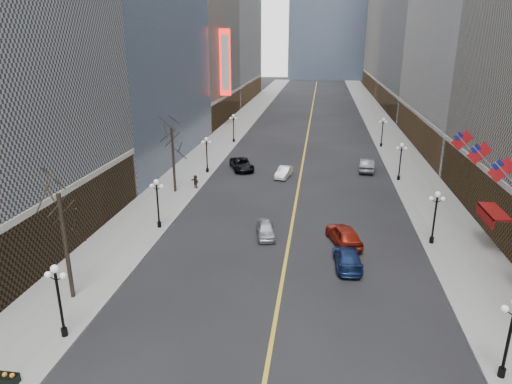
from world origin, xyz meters
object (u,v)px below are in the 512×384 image
(streetlamp_east_3, at_px, (383,129))
(car_nb_near, at_px, (266,229))
(streetlamp_west_3, at_px, (234,125))
(car_nb_far, at_px, (242,164))
(streetlamp_east_1, at_px, (435,212))
(streetlamp_west_2, at_px, (207,151))
(car_nb_mid, at_px, (284,172))
(car_sb_far, at_px, (367,165))
(streetlamp_east_0, at_px, (511,330))
(streetlamp_west_0, at_px, (58,294))
(streetlamp_west_1, at_px, (157,198))
(streetlamp_east_2, at_px, (401,158))
(car_sb_near, at_px, (348,258))
(car_sb_mid, at_px, (344,235))

(streetlamp_east_3, xyz_separation_m, car_nb_near, (-13.89, -36.31, -2.25))
(streetlamp_west_3, bearing_deg, car_nb_far, -75.56)
(streetlamp_east_1, xyz_separation_m, streetlamp_east_3, (0.00, 36.00, 0.00))
(streetlamp_east_1, bearing_deg, streetlamp_west_2, 142.67)
(car_nb_mid, height_order, car_sb_far, car_sb_far)
(streetlamp_west_2, distance_m, car_nb_near, 20.85)
(streetlamp_east_0, bearing_deg, streetlamp_west_3, 114.41)
(streetlamp_west_0, distance_m, streetlamp_west_3, 52.00)
(streetlamp_west_0, distance_m, streetlamp_west_1, 16.00)
(streetlamp_east_0, xyz_separation_m, car_sb_far, (-3.42, 37.98, -2.07))
(streetlamp_east_2, height_order, streetlamp_west_2, same)
(streetlamp_east_3, distance_m, car_sb_near, 41.55)
(streetlamp_east_0, bearing_deg, car_sb_far, 95.15)
(streetlamp_west_1, bearing_deg, car_sb_near, -16.50)
(streetlamp_east_0, relative_size, streetlamp_east_1, 1.00)
(streetlamp_west_2, bearing_deg, car_sb_mid, -49.16)
(streetlamp_east_2, bearing_deg, streetlamp_west_1, -142.67)
(streetlamp_west_1, bearing_deg, streetlamp_east_1, 0.00)
(streetlamp_east_1, xyz_separation_m, car_sb_near, (-7.14, -4.88, -2.21))
(car_sb_mid, relative_size, car_sb_far, 0.96)
(streetlamp_east_2, bearing_deg, car_sb_near, -107.32)
(streetlamp_east_2, xyz_separation_m, car_nb_mid, (-13.80, -0.39, -2.25))
(streetlamp_east_2, xyz_separation_m, car_sb_near, (-7.14, -22.88, -2.21))
(streetlamp_east_0, relative_size, streetlamp_west_1, 1.00)
(streetlamp_west_1, xyz_separation_m, car_nb_mid, (9.80, 17.61, -2.25))
(streetlamp_west_0, bearing_deg, streetlamp_east_1, 34.14)
(streetlamp_east_3, xyz_separation_m, car_nb_mid, (-13.80, -18.39, -2.25))
(car_sb_mid, distance_m, car_sb_far, 23.19)
(streetlamp_east_0, distance_m, streetlamp_east_2, 34.00)
(streetlamp_east_0, height_order, car_nb_near, streetlamp_east_0)
(streetlamp_west_0, bearing_deg, car_sb_far, 62.02)
(car_nb_mid, xyz_separation_m, car_sb_mid, (6.53, -18.51, 0.18))
(car_nb_near, bearing_deg, car_nb_mid, 78.42)
(streetlamp_east_1, bearing_deg, car_sb_far, 98.85)
(car_nb_mid, bearing_deg, streetlamp_west_0, -95.44)
(streetlamp_east_1, bearing_deg, car_nb_near, -178.73)
(car_nb_far, bearing_deg, streetlamp_west_3, 82.93)
(streetlamp_east_0, distance_m, car_nb_near, 21.07)
(streetlamp_east_0, height_order, streetlamp_west_1, same)
(car_nb_near, distance_m, car_sb_mid, 6.65)
(streetlamp_west_2, distance_m, car_nb_far, 5.11)
(car_sb_near, bearing_deg, streetlamp_east_2, -111.16)
(streetlamp_west_1, bearing_deg, streetlamp_east_0, -34.14)
(streetlamp_east_2, xyz_separation_m, streetlamp_west_0, (-23.60, -34.00, 0.00))
(streetlamp_east_0, distance_m, streetlamp_west_0, 23.60)
(streetlamp_east_1, distance_m, car_sb_near, 8.92)
(car_nb_mid, height_order, car_sb_mid, car_sb_mid)
(streetlamp_east_0, bearing_deg, streetlamp_east_3, 90.00)
(car_sb_near, xyz_separation_m, car_sb_far, (3.71, 26.85, 0.15))
(streetlamp_east_1, distance_m, car_nb_far, 28.20)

